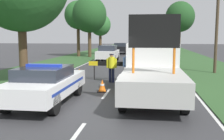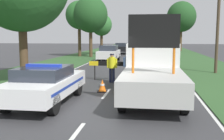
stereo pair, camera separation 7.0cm
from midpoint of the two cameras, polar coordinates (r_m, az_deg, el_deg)
The scene contains 21 objects.
ground_plane at distance 9.32m, azimuth -3.41°, elevation -8.25°, with size 160.00×160.00×0.00m, color #333335.
lane_markings at distance 29.04m, azimuth 4.58°, elevation 2.39°, with size 7.84×67.76×0.01m.
grass_verge_left at distance 30.06m, azimuth -7.84°, elevation 2.54°, with size 5.00×120.00×0.03m.
grass_verge_right at distance 29.27m, azimuth 17.32°, elevation 2.14°, with size 5.00×120.00×0.03m.
police_car at distance 10.13m, azimuth -14.03°, elevation -2.83°, with size 1.88×4.68×1.49m.
work_truck at distance 10.95m, azimuth 8.98°, elevation -0.13°, with size 2.26×5.85×3.25m.
road_barrier at distance 14.90m, azimuth 1.15°, elevation 1.14°, with size 3.18×0.08×1.08m.
police_officer at distance 14.22m, azimuth 0.13°, elevation 1.05°, with size 0.57×0.36×1.58m.
pedestrian_civilian at distance 14.44m, azimuth 3.76°, elevation 1.22°, with size 0.59×0.38×1.64m.
traffic_cone_near_police at distance 15.51m, azimuth -6.88°, elevation -0.84°, with size 0.45×0.45×0.62m.
traffic_cone_centre_front at distance 11.89m, azimuth -1.94°, elevation -3.42°, with size 0.41×0.41×0.57m.
traffic_cone_near_truck at distance 16.00m, azimuth 4.95°, elevation -0.67°, with size 0.41×0.41×0.57m.
queued_car_wagon_maroon at distance 19.86m, azimuth 8.73°, elevation 2.29°, with size 1.86×3.94×1.49m.
queued_car_van_white at distance 26.00m, azimuth -0.60°, elevation 3.71°, with size 1.81×4.21×1.63m.
queued_car_suv_grey at distance 31.84m, azimuth 8.90°, elevation 4.15°, with size 1.88×3.94×1.50m.
queued_car_sedan_black at distance 38.11m, azimuth 2.25°, elevation 4.83°, with size 1.92×4.47×1.56m.
roadside_tree_near_left at distance 35.99m, azimuth -2.26°, elevation 9.75°, with size 2.83×2.83×5.54m.
roadside_tree_near_right at distance 31.90m, azimuth -4.64°, elevation 11.90°, with size 4.09×4.09×7.22m.
roadside_tree_mid_right at distance 32.81m, azimuth -7.11°, elevation 11.73°, with size 3.28×3.28×6.81m.
roadside_tree_far_left at distance 45.54m, azimuth 14.91°, elevation 11.12°, with size 4.78×4.78×8.22m.
utility_pole at distance 19.14m, azimuth 22.34°, elevation 13.02°, with size 1.20×0.20×8.91m.
Camera 2 is at (1.86, -8.79, 2.50)m, focal length 42.00 mm.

